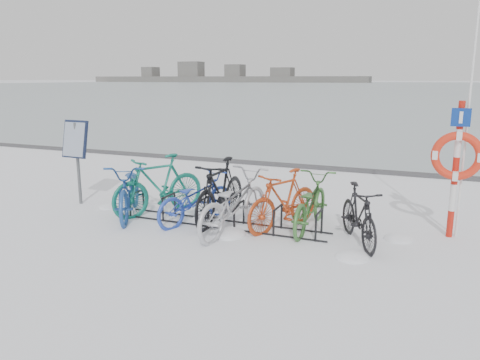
% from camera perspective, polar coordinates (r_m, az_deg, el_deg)
% --- Properties ---
extents(ground, '(900.00, 900.00, 0.00)m').
position_cam_1_polar(ground, '(8.54, -2.36, -5.47)').
color(ground, white).
rests_on(ground, ground).
extents(ice_sheet, '(400.00, 298.00, 0.02)m').
position_cam_1_polar(ice_sheet, '(162.44, 21.58, 10.58)').
color(ice_sheet, '#A3B1B8').
rests_on(ice_sheet, ground).
extents(quay_edge, '(400.00, 0.25, 0.10)m').
position_cam_1_polar(quay_edge, '(13.95, 7.83, 1.65)').
color(quay_edge, '#3F3F42').
rests_on(quay_edge, ground).
extents(bike_rack, '(4.00, 0.48, 0.46)m').
position_cam_1_polar(bike_rack, '(8.49, -2.37, -4.31)').
color(bike_rack, black).
rests_on(bike_rack, ground).
extents(info_board, '(0.60, 0.25, 1.76)m').
position_cam_1_polar(info_board, '(10.25, -19.40, 4.13)').
color(info_board, '#595B5E').
rests_on(info_board, ground).
extents(lifebuoy_station, '(0.79, 0.23, 4.11)m').
position_cam_1_polar(lifebuoy_station, '(8.29, 24.98, 2.64)').
color(lifebuoy_station, red).
rests_on(lifebuoy_station, ground).
extents(shoreline, '(180.00, 12.00, 9.50)m').
position_cam_1_polar(shoreline, '(295.34, -2.80, 12.37)').
color(shoreline, '#515151').
rests_on(shoreline, ground).
extents(bike_0, '(1.59, 2.19, 1.09)m').
position_cam_1_polar(bike_0, '(9.23, -13.26, -0.92)').
color(bike_0, '#1E478F').
rests_on(bike_0, ground).
extents(bike_1, '(1.44, 2.01, 1.19)m').
position_cam_1_polar(bike_1, '(9.26, -9.89, -0.41)').
color(bike_1, '#136F5C').
rests_on(bike_1, ground).
extents(bike_2, '(1.21, 1.92, 0.95)m').
position_cam_1_polar(bike_2, '(8.65, -5.42, -2.01)').
color(bike_2, '#2745B4').
rests_on(bike_2, ground).
extents(bike_3, '(0.59, 2.00, 1.20)m').
position_cam_1_polar(bike_3, '(8.61, -2.42, -1.17)').
color(bike_3, black).
rests_on(bike_3, ground).
extents(bike_4, '(1.06, 2.19, 1.10)m').
position_cam_1_polar(bike_4, '(8.01, -0.79, -2.57)').
color(bike_4, '#AFB0B7').
rests_on(bike_4, ground).
extents(bike_5, '(1.19, 1.84, 1.08)m').
position_cam_1_polar(bike_5, '(8.26, 5.33, -2.24)').
color(bike_5, '#B23C17').
rests_on(bike_5, ground).
extents(bike_6, '(0.70, 1.91, 0.99)m').
position_cam_1_polar(bike_6, '(8.29, 8.52, -2.57)').
color(bike_6, '#386D30').
rests_on(bike_6, ground).
extents(bike_7, '(1.15, 1.67, 0.98)m').
position_cam_1_polar(bike_7, '(7.74, 14.28, -3.94)').
color(bike_7, black).
rests_on(bike_7, ground).
extents(snow_drifts, '(6.13, 1.62, 0.21)m').
position_cam_1_polar(snow_drifts, '(8.15, 1.94, -6.34)').
color(snow_drifts, white).
rests_on(snow_drifts, ground).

